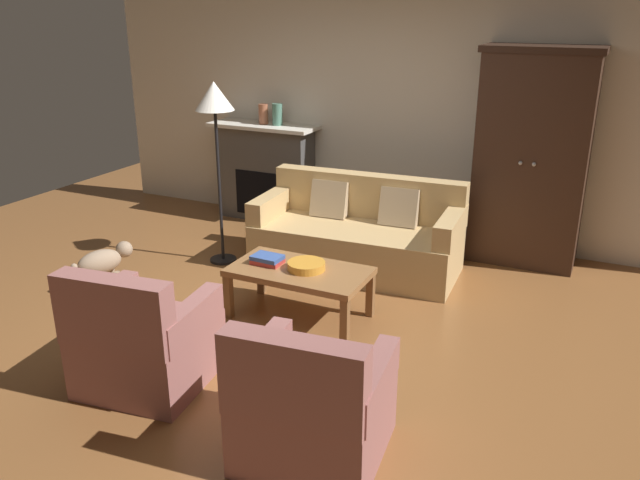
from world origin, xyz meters
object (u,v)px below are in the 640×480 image
(couch, at_px, (358,237))
(mantel_vase_jade, at_px, (277,114))
(book_stack, at_px, (267,260))
(floor_lamp, at_px, (215,107))
(fruit_bowl, at_px, (306,266))
(armoire, at_px, (532,158))
(fireplace, at_px, (266,171))
(armchair_near_right, at_px, (312,409))
(mantel_vase_terracotta, at_px, (263,114))
(dog, at_px, (103,262))
(coffee_table, at_px, (299,275))
(armchair_near_left, at_px, (143,343))

(couch, bearing_deg, mantel_vase_jade, 145.53)
(book_stack, relative_size, floor_lamp, 0.14)
(fruit_bowl, bearing_deg, armoire, 56.23)
(armoire, bearing_deg, floor_lamp, -153.89)
(fireplace, relative_size, armchair_near_right, 1.43)
(fireplace, height_order, fruit_bowl, fireplace)
(mantel_vase_terracotta, bearing_deg, book_stack, -59.52)
(mantel_vase_jade, relative_size, floor_lamp, 0.14)
(book_stack, xyz_separation_m, mantel_vase_terracotta, (-1.25, 2.12, 0.78))
(fruit_bowl, height_order, dog, fruit_bowl)
(dog, bearing_deg, couch, 36.81)
(armchair_near_right, relative_size, floor_lamp, 0.50)
(fireplace, height_order, armchair_near_right, fireplace)
(mantel_vase_jade, bearing_deg, floor_lamp, -85.24)
(armoire, distance_m, armchair_near_right, 3.67)
(dog, bearing_deg, mantel_vase_terracotta, 82.59)
(coffee_table, distance_m, fruit_bowl, 0.10)
(couch, bearing_deg, book_stack, -104.99)
(mantel_vase_terracotta, bearing_deg, couch, -31.28)
(coffee_table, relative_size, armchair_near_left, 1.25)
(coffee_table, height_order, fruit_bowl, fruit_bowl)
(fireplace, bearing_deg, couch, -31.75)
(mantel_vase_terracotta, height_order, armchair_near_left, mantel_vase_terracotta)
(armoire, xyz_separation_m, book_stack, (-1.70, -2.06, -0.57))
(book_stack, xyz_separation_m, armchair_near_right, (1.13, -1.49, -0.14))
(coffee_table, relative_size, mantel_vase_terracotta, 4.94)
(coffee_table, xyz_separation_m, mantel_vase_jade, (-1.35, 2.11, 0.87))
(fireplace, distance_m, armoire, 2.99)
(dog, bearing_deg, fruit_bowl, 7.60)
(fireplace, height_order, mantel_vase_jade, mantel_vase_jade)
(book_stack, distance_m, armchair_near_left, 1.33)
(book_stack, bearing_deg, armoire, 50.50)
(coffee_table, distance_m, floor_lamp, 1.85)
(armchair_near_right, distance_m, dog, 2.97)
(coffee_table, bearing_deg, armoire, 55.36)
(armchair_near_left, xyz_separation_m, floor_lamp, (-0.77, 2.07, 1.19))
(fruit_bowl, height_order, armchair_near_right, armchair_near_right)
(armchair_near_left, bearing_deg, fireplace, 107.18)
(fruit_bowl, distance_m, mantel_vase_jade, 2.65)
(armchair_near_right, bearing_deg, couch, 107.11)
(coffee_table, relative_size, floor_lamp, 0.63)
(fireplace, xyz_separation_m, armoire, (2.95, -0.08, 0.46))
(mantel_vase_jade, bearing_deg, mantel_vase_terracotta, 180.00)
(coffee_table, height_order, floor_lamp, floor_lamp)
(armchair_near_right, bearing_deg, coffee_table, 119.47)
(coffee_table, bearing_deg, mantel_vase_jade, 122.67)
(fruit_bowl, bearing_deg, mantel_vase_terracotta, 127.17)
(armoire, distance_m, mantel_vase_jade, 2.78)
(book_stack, distance_m, dog, 1.58)
(armoire, distance_m, floor_lamp, 3.00)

